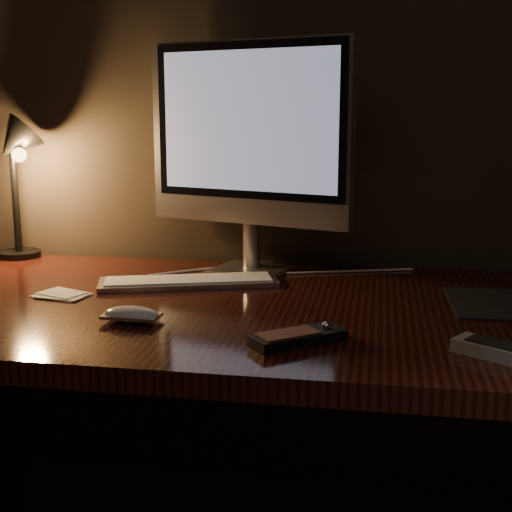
% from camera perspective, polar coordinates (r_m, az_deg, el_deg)
% --- Properties ---
extents(desk, '(1.60, 0.75, 0.75)m').
position_cam_1_polar(desk, '(1.48, -0.63, -7.88)').
color(desk, '#37120C').
rests_on(desk, ground).
extents(monitor, '(0.48, 0.19, 0.52)m').
position_cam_1_polar(monitor, '(1.60, -0.60, 9.43)').
color(monitor, silver).
rests_on(monitor, desk).
extents(keyboard, '(0.39, 0.22, 0.01)m').
position_cam_1_polar(keyboard, '(1.53, -5.42, -2.04)').
color(keyboard, silver).
rests_on(keyboard, desk).
extents(mouse, '(0.10, 0.06, 0.02)m').
position_cam_1_polar(mouse, '(1.28, -9.92, -4.78)').
color(mouse, white).
rests_on(mouse, desk).
extents(media_remote, '(0.16, 0.14, 0.03)m').
position_cam_1_polar(media_remote, '(1.15, 3.38, -6.51)').
color(media_remote, black).
rests_on(media_remote, desk).
extents(papers, '(0.12, 0.10, 0.01)m').
position_cam_1_polar(papers, '(1.48, -15.29, -2.99)').
color(papers, white).
rests_on(papers, desk).
extents(desk_lamp, '(0.18, 0.19, 0.36)m').
position_cam_1_polar(desk_lamp, '(1.83, -18.67, 7.12)').
color(desk_lamp, black).
rests_on(desk_lamp, desk).
extents(cable, '(0.55, 0.28, 0.01)m').
position_cam_1_polar(cable, '(1.64, 1.99, -1.19)').
color(cable, white).
rests_on(cable, desk).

